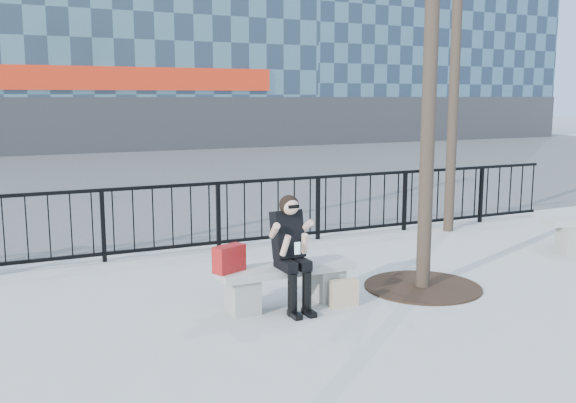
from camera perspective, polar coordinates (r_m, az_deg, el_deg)
name	(u,v)px	position (r m, az deg, el deg)	size (l,w,h in m)	color
ground	(286,305)	(7.68, -0.17, -9.23)	(120.00, 120.00, 0.00)	#A3A39E
street_surface	(93,172)	(21.95, -16.95, 2.56)	(60.00, 23.00, 0.01)	#474747
railing	(206,217)	(10.25, -7.27, -1.36)	(14.00, 0.06, 1.10)	black
tree_grate	(422,287)	(8.53, 11.87, -7.42)	(1.50, 1.50, 0.02)	black
bench_main	(286,281)	(7.59, -0.17, -7.07)	(1.65, 0.46, 0.49)	slate
seated_woman	(292,253)	(7.35, 0.36, -4.63)	(0.50, 0.64, 1.34)	black
handbag	(229,259)	(7.26, -5.26, -5.09)	(0.37, 0.17, 0.30)	#9F1313
shopping_bag	(344,293)	(7.63, 4.99, -8.12)	(0.34, 0.12, 0.32)	tan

